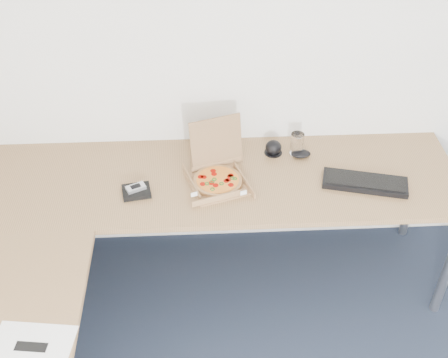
{
  "coord_description": "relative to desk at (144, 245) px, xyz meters",
  "views": [
    {
      "loc": [
        -0.56,
        -0.87,
        2.56
      ],
      "look_at": [
        -0.45,
        1.28,
        0.82
      ],
      "focal_mm": 46.33,
      "sensor_mm": 36.0,
      "label": 1
    }
  ],
  "objects": [
    {
      "name": "room_shell",
      "position": [
        0.82,
        -0.97,
        0.55
      ],
      "size": [
        3.5,
        3.5,
        2.5
      ],
      "primitive_type": null,
      "color": "white",
      "rests_on": "ground"
    },
    {
      "name": "desk",
      "position": [
        0.0,
        0.0,
        0.0
      ],
      "size": [
        2.5,
        2.2,
        0.73
      ],
      "color": "olive",
      "rests_on": "ground"
    },
    {
      "name": "pizza_box",
      "position": [
        0.35,
        0.4,
        0.06
      ],
      "size": [
        0.27,
        0.32,
        0.28
      ],
      "rotation": [
        0.0,
        0.0,
        0.32
      ],
      "color": "#A1754B",
      "rests_on": "desk"
    },
    {
      "name": "drinking_glass",
      "position": [
        0.77,
        0.62,
        0.09
      ],
      "size": [
        0.07,
        0.07,
        0.12
      ],
      "primitive_type": "cylinder",
      "color": "silver",
      "rests_on": "desk"
    },
    {
      "name": "keyboard",
      "position": [
        1.08,
        0.34,
        0.04
      ],
      "size": [
        0.44,
        0.25,
        0.03
      ],
      "primitive_type": "cube",
      "rotation": [
        0.0,
        0.0,
        -0.25
      ],
      "color": "black",
      "rests_on": "desk"
    },
    {
      "name": "mouse",
      "position": [
        0.79,
        0.59,
        0.05
      ],
      "size": [
        0.12,
        0.09,
        0.04
      ],
      "primitive_type": "ellipsoid",
      "rotation": [
        0.0,
        0.0,
        0.25
      ],
      "color": "black",
      "rests_on": "desk"
    },
    {
      "name": "wallet",
      "position": [
        -0.05,
        0.33,
        0.04
      ],
      "size": [
        0.15,
        0.13,
        0.02
      ],
      "primitive_type": "cube",
      "rotation": [
        0.0,
        0.0,
        0.17
      ],
      "color": "black",
      "rests_on": "desk"
    },
    {
      "name": "phone",
      "position": [
        -0.05,
        0.33,
        0.06
      ],
      "size": [
        0.1,
        0.08,
        0.02
      ],
      "primitive_type": "cube",
      "rotation": [
        0.0,
        0.0,
        0.44
      ],
      "color": "#B2B5BA",
      "rests_on": "wallet"
    },
    {
      "name": "paper_sheet",
      "position": [
        -0.38,
        -0.54,
        0.03
      ],
      "size": [
        0.33,
        0.25,
        0.0
      ],
      "primitive_type": "cube",
      "rotation": [
        0.0,
        0.0,
        -0.13
      ],
      "color": "white",
      "rests_on": "desk"
    },
    {
      "name": "dome_speaker",
      "position": [
        0.65,
        0.63,
        0.07
      ],
      "size": [
        0.1,
        0.1,
        0.08
      ],
      "primitive_type": "ellipsoid",
      "color": "black",
      "rests_on": "desk"
    }
  ]
}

